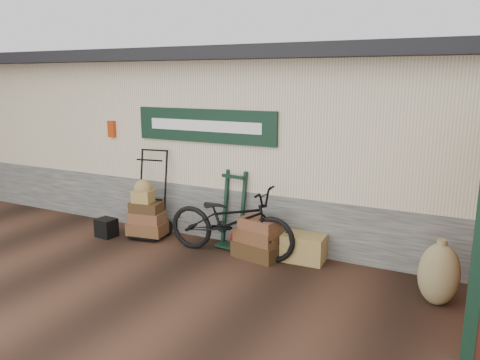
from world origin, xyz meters
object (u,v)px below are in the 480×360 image
(bicycle, at_px, (231,217))
(green_barrow, at_px, (233,209))
(porter_trolley, at_px, (151,193))
(wicker_hamper, at_px, (304,248))
(black_trunk, at_px, (106,228))
(suitcase_stack, at_px, (258,237))

(bicycle, bearing_deg, green_barrow, 20.89)
(green_barrow, bearing_deg, porter_trolley, -167.01)
(wicker_hamper, bearing_deg, porter_trolley, -178.30)
(green_barrow, bearing_deg, black_trunk, -157.99)
(porter_trolley, height_order, suitcase_stack, porter_trolley)
(porter_trolley, bearing_deg, wicker_hamper, -7.43)
(green_barrow, xyz_separation_m, wicker_hamper, (1.27, -0.10, -0.42))
(porter_trolley, distance_m, wicker_hamper, 2.84)
(suitcase_stack, xyz_separation_m, wicker_hamper, (0.68, 0.19, -0.12))
(black_trunk, bearing_deg, green_barrow, 15.75)
(porter_trolley, height_order, black_trunk, porter_trolley)
(black_trunk, bearing_deg, porter_trolley, 33.42)
(suitcase_stack, height_order, bicycle, bicycle)
(wicker_hamper, bearing_deg, bicycle, -165.77)
(suitcase_stack, relative_size, bicycle, 0.34)
(green_barrow, xyz_separation_m, black_trunk, (-2.18, -0.61, -0.46))
(wicker_hamper, height_order, black_trunk, wicker_hamper)
(black_trunk, bearing_deg, bicycle, 5.79)
(green_barrow, xyz_separation_m, bicycle, (0.16, -0.38, -0.01))
(black_trunk, relative_size, bicycle, 0.15)
(porter_trolley, height_order, green_barrow, porter_trolley)
(green_barrow, relative_size, suitcase_stack, 1.71)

